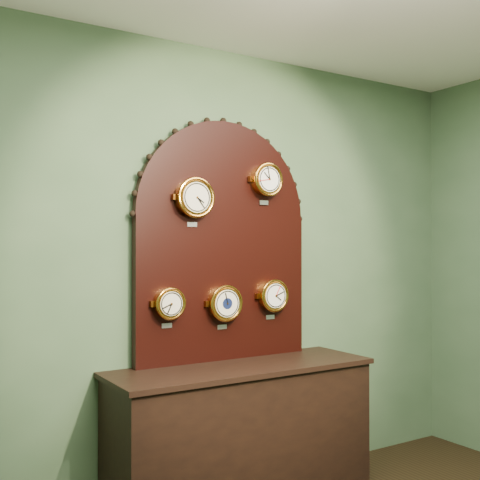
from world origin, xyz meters
TOP-DOWN VIEW (x-y plane):
  - wall_back at (0.00, 2.50)m, footprint 4.00×0.00m
  - shop_counter at (0.00, 2.23)m, footprint 1.60×0.50m
  - display_board at (0.00, 2.45)m, footprint 1.26×0.06m
  - roman_clock at (-0.24, 2.38)m, footprint 0.25×0.08m
  - arabic_clock at (0.29, 2.38)m, footprint 0.22×0.08m
  - hygrometer at (-0.41, 2.38)m, footprint 0.19×0.08m
  - barometer at (-0.03, 2.38)m, footprint 0.23×0.08m
  - tide_clock at (0.34, 2.38)m, footprint 0.21×0.08m

SIDE VIEW (x-z plane):
  - shop_counter at x=0.00m, z-range 0.00..0.80m
  - barometer at x=-0.03m, z-range 1.05..1.33m
  - hygrometer at x=-0.41m, z-range 1.09..1.33m
  - tide_clock at x=0.34m, z-range 1.09..1.35m
  - wall_back at x=0.00m, z-range -0.60..3.40m
  - display_board at x=0.00m, z-range 0.86..2.39m
  - roman_clock at x=-0.24m, z-range 1.69..1.98m
  - arabic_clock at x=0.29m, z-range 1.84..2.11m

